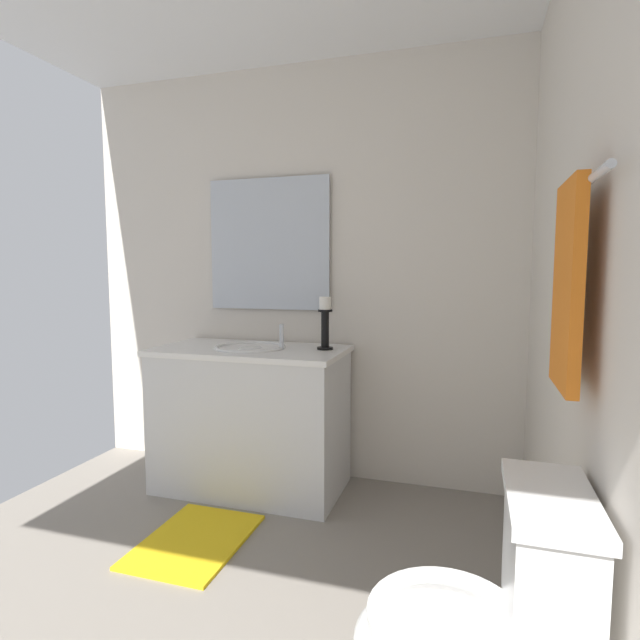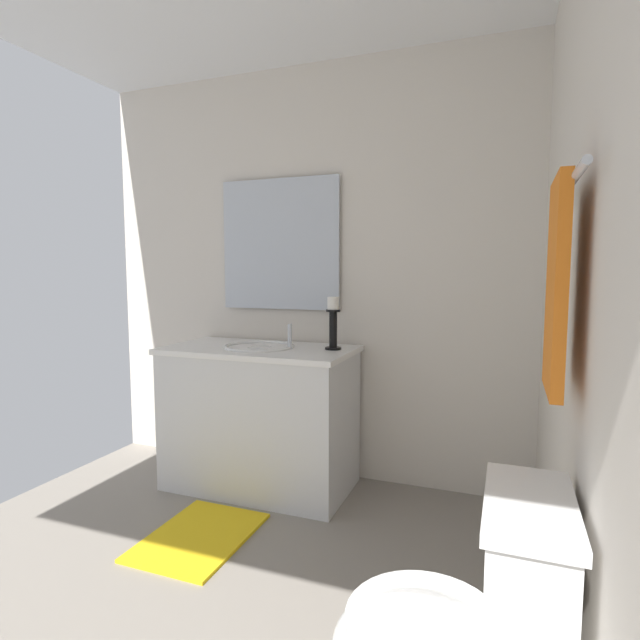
{
  "view_description": "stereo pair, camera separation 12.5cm",
  "coord_description": "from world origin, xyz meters",
  "px_view_note": "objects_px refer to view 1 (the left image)",
  "views": [
    {
      "loc": [
        1.29,
        1.04,
        1.25
      ],
      "look_at": [
        -0.63,
        0.45,
        1.05
      ],
      "focal_mm": 27.99,
      "sensor_mm": 36.0,
      "label": 1
    },
    {
      "loc": [
        1.25,
        1.16,
        1.25
      ],
      "look_at": [
        -0.63,
        0.45,
        1.05
      ],
      "focal_mm": 27.99,
      "sensor_mm": 36.0,
      "label": 2
    }
  ],
  "objects_px": {
    "sink_basin": "(251,355)",
    "bath_mat": "(195,541)",
    "candle_holder_tall": "(325,322)",
    "vanity_cabinet": "(251,418)",
    "towel_near_vanity": "(568,286)",
    "toilet": "(475,638)",
    "towel_bar": "(580,188)",
    "mirror": "(269,244)"
  },
  "relations": [
    {
      "from": "sink_basin",
      "to": "bath_mat",
      "type": "height_order",
      "value": "sink_basin"
    },
    {
      "from": "candle_holder_tall",
      "to": "bath_mat",
      "type": "xyz_separation_m",
      "value": [
        0.7,
        -0.42,
        -0.96
      ]
    },
    {
      "from": "vanity_cabinet",
      "to": "candle_holder_tall",
      "type": "height_order",
      "value": "candle_holder_tall"
    },
    {
      "from": "sink_basin",
      "to": "towel_near_vanity",
      "type": "distance_m",
      "value": 1.87
    },
    {
      "from": "sink_basin",
      "to": "candle_holder_tall",
      "type": "height_order",
      "value": "candle_holder_tall"
    },
    {
      "from": "toilet",
      "to": "candle_holder_tall",
      "type": "bearing_deg",
      "value": -150.8
    },
    {
      "from": "vanity_cabinet",
      "to": "bath_mat",
      "type": "relative_size",
      "value": 1.79
    },
    {
      "from": "sink_basin",
      "to": "toilet",
      "type": "distance_m",
      "value": 1.88
    },
    {
      "from": "toilet",
      "to": "towel_bar",
      "type": "bearing_deg",
      "value": 136.92
    },
    {
      "from": "vanity_cabinet",
      "to": "towel_near_vanity",
      "type": "relative_size",
      "value": 2.01
    },
    {
      "from": "bath_mat",
      "to": "vanity_cabinet",
      "type": "bearing_deg",
      "value": -180.0
    },
    {
      "from": "toilet",
      "to": "bath_mat",
      "type": "xyz_separation_m",
      "value": [
        -0.74,
        -1.22,
        -0.36
      ]
    },
    {
      "from": "sink_basin",
      "to": "towel_near_vanity",
      "type": "height_order",
      "value": "towel_near_vanity"
    },
    {
      "from": "towel_bar",
      "to": "towel_near_vanity",
      "type": "height_order",
      "value": "towel_near_vanity"
    },
    {
      "from": "vanity_cabinet",
      "to": "towel_bar",
      "type": "height_order",
      "value": "towel_bar"
    },
    {
      "from": "mirror",
      "to": "towel_bar",
      "type": "distance_m",
      "value": 2.02
    },
    {
      "from": "mirror",
      "to": "toilet",
      "type": "distance_m",
      "value": 2.3
    },
    {
      "from": "vanity_cabinet",
      "to": "towel_bar",
      "type": "distance_m",
      "value": 2.11
    },
    {
      "from": "towel_bar",
      "to": "bath_mat",
      "type": "distance_m",
      "value": 2.11
    },
    {
      "from": "mirror",
      "to": "vanity_cabinet",
      "type": "bearing_deg",
      "value": -0.01
    },
    {
      "from": "sink_basin",
      "to": "towel_near_vanity",
      "type": "xyz_separation_m",
      "value": [
        1.13,
        1.43,
        0.43
      ]
    },
    {
      "from": "sink_basin",
      "to": "towel_bar",
      "type": "relative_size",
      "value": 0.67
    },
    {
      "from": "toilet",
      "to": "vanity_cabinet",
      "type": "bearing_deg",
      "value": -138.13
    },
    {
      "from": "vanity_cabinet",
      "to": "candle_holder_tall",
      "type": "distance_m",
      "value": 0.7
    },
    {
      "from": "vanity_cabinet",
      "to": "towel_near_vanity",
      "type": "height_order",
      "value": "towel_near_vanity"
    },
    {
      "from": "bath_mat",
      "to": "candle_holder_tall",
      "type": "bearing_deg",
      "value": 149.1
    },
    {
      "from": "mirror",
      "to": "bath_mat",
      "type": "height_order",
      "value": "mirror"
    },
    {
      "from": "candle_holder_tall",
      "to": "toilet",
      "type": "distance_m",
      "value": 1.76
    },
    {
      "from": "vanity_cabinet",
      "to": "sink_basin",
      "type": "bearing_deg",
      "value": 90.0
    },
    {
      "from": "towel_bar",
      "to": "towel_near_vanity",
      "type": "relative_size",
      "value": 1.12
    },
    {
      "from": "candle_holder_tall",
      "to": "mirror",
      "type": "bearing_deg",
      "value": -116.14
    },
    {
      "from": "toilet",
      "to": "bath_mat",
      "type": "height_order",
      "value": "toilet"
    },
    {
      "from": "towel_near_vanity",
      "to": "bath_mat",
      "type": "xyz_separation_m",
      "value": [
        -0.5,
        -1.43,
        -1.2
      ]
    },
    {
      "from": "sink_basin",
      "to": "mirror",
      "type": "distance_m",
      "value": 0.69
    },
    {
      "from": "mirror",
      "to": "candle_holder_tall",
      "type": "height_order",
      "value": "mirror"
    },
    {
      "from": "mirror",
      "to": "towel_bar",
      "type": "xyz_separation_m",
      "value": [
        1.41,
        1.45,
        0.05
      ]
    },
    {
      "from": "towel_bar",
      "to": "sink_basin",
      "type": "bearing_deg",
      "value": -127.97
    },
    {
      "from": "bath_mat",
      "to": "sink_basin",
      "type": "bearing_deg",
      "value": 179.91
    },
    {
      "from": "candle_holder_tall",
      "to": "towel_bar",
      "type": "xyz_separation_m",
      "value": [
        1.2,
        1.03,
        0.49
      ]
    },
    {
      "from": "mirror",
      "to": "towel_near_vanity",
      "type": "xyz_separation_m",
      "value": [
        1.41,
        1.43,
        -0.2
      ]
    },
    {
      "from": "mirror",
      "to": "towel_near_vanity",
      "type": "relative_size",
      "value": 1.47
    },
    {
      "from": "candle_holder_tall",
      "to": "towel_near_vanity",
      "type": "distance_m",
      "value": 1.59
    }
  ]
}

